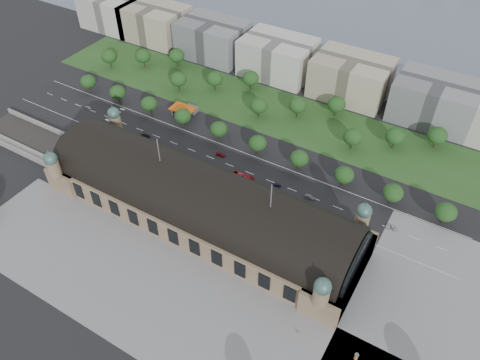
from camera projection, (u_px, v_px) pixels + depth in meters
The scene contains 54 objects.
ground at pixel (201, 217), 215.17m from camera, with size 900.00×900.00×0.00m, color black.
station at pixel (200, 202), 208.19m from camera, with size 150.00×48.40×44.30m.
track_cutting at pixel (32, 143), 254.67m from camera, with size 70.00×24.00×3.10m.
plaza_south at pixel (159, 298), 183.66m from camera, with size 190.00×48.00×0.12m, color gray.
plaza_east at pixel (426, 320), 176.43m from camera, with size 56.00×100.00×0.12m, color gray.
road_slab at pixel (210, 157), 246.66m from camera, with size 260.00×26.00×0.10m, color black.
grass_belt at pixel (268, 109), 279.46m from camera, with size 300.00×45.00×0.10m, color #2A5120.
petrol_station at pixel (188, 109), 274.61m from camera, with size 14.00×13.00×5.05m.
office_0 at pixel (114, 11), 354.84m from camera, with size 45.00×32.00×24.00m, color silver.
office_1 at pixel (155, 23), 339.79m from camera, with size 45.00×32.00×24.00m, color #C4B79A.
office_2 at pixel (213, 39), 320.99m from camera, with size 45.00×32.00×24.00m, color gray.
office_3 at pixel (278, 57), 302.18m from camera, with size 45.00×32.00×24.00m, color silver.
office_4 at pixel (351, 78), 283.38m from camera, with size 45.00×32.00×24.00m, color #C4B79A.
office_5 at pixel (434, 101), 264.58m from camera, with size 45.00×32.00×24.00m, color gray.
tree_row_0 at pixel (88, 82), 288.68m from camera, with size 9.60×9.60×11.52m.
tree_row_1 at pixel (118, 92), 279.66m from camera, with size 9.60×9.60×11.52m.
tree_row_2 at pixel (149, 104), 270.63m from camera, with size 9.60×9.60×11.52m.
tree_row_3 at pixel (183, 116), 261.61m from camera, with size 9.60×9.60×11.52m.
tree_row_4 at pixel (219, 129), 252.58m from camera, with size 9.60×9.60×11.52m.
tree_row_5 at pixel (257, 143), 243.55m from camera, with size 9.60×9.60×11.52m.
tree_row_6 at pixel (299, 158), 234.53m from camera, with size 9.60×9.60×11.52m.
tree_row_7 at pixel (344, 175), 225.50m from camera, with size 9.60×9.60×11.52m.
tree_row_8 at pixel (393, 193), 216.48m from camera, with size 9.60×9.60×11.52m.
tree_row_9 at pixel (446, 212), 207.45m from camera, with size 9.60×9.60×11.52m.
tree_belt_0 at pixel (109, 56), 310.94m from camera, with size 10.40×10.40×12.48m.
tree_belt_1 at pixel (143, 56), 311.37m from camera, with size 10.40×10.40×12.48m.
tree_belt_2 at pixel (177, 56), 311.79m from camera, with size 10.40×10.40×12.48m.
tree_belt_3 at pixel (178, 79), 289.51m from camera, with size 10.40×10.40×12.48m.
tree_belt_4 at pixel (215, 79), 289.93m from camera, with size 10.40×10.40×12.48m.
tree_belt_5 at pixel (251, 78), 290.35m from camera, with size 10.40×10.40×12.48m.
tree_belt_6 at pixel (259, 106), 268.07m from camera, with size 10.40×10.40×12.48m.
tree_belt_7 at pixel (298, 105), 268.49m from camera, with size 10.40×10.40×12.48m.
tree_belt_8 at pixel (337, 105), 268.92m from camera, with size 10.40×10.40×12.48m.
tree_belt_9 at pixel (353, 137), 246.63m from camera, with size 10.40×10.40×12.48m.
tree_belt_10 at pixel (395, 136), 247.06m from camera, with size 10.40×10.40×12.48m.
tree_belt_11 at pixel (437, 135), 247.48m from camera, with size 10.40×10.40×12.48m.
traffic_car_0 at pixel (88, 107), 279.65m from camera, with size 1.82×4.53×1.54m, color silver.
traffic_car_2 at pixel (145, 136), 259.37m from camera, with size 2.57×5.58×1.55m, color black.
traffic_car_3 at pixel (221, 155), 247.12m from camera, with size 2.20×5.41×1.57m, color maroon.
traffic_car_4 at pixel (277, 185), 230.18m from camera, with size 1.70×4.24×1.44m, color #191A46.
traffic_car_5 at pixel (310, 197), 223.76m from camera, with size 1.71×4.91×1.62m, color #5A5C62.
traffic_car_6 at pixel (391, 227), 209.73m from camera, with size 2.32×5.03×1.40m, color silver.
parked_car_0 at pixel (108, 134), 260.58m from camera, with size 1.36×3.90×1.29m, color black.
parked_car_1 at pixel (121, 145), 252.89m from camera, with size 2.53×5.49×1.53m, color maroon.
parked_car_2 at pixel (152, 152), 248.66m from camera, with size 2.13×5.25×1.52m, color #1B204C.
parked_car_3 at pixel (142, 154), 247.62m from camera, with size 1.68×4.17×1.42m, color #525559.
parked_car_4 at pixel (166, 164), 241.57m from camera, with size 1.52×4.35×1.43m, color white.
parked_car_5 at pixel (154, 156), 246.33m from camera, with size 2.49×5.40×1.50m, color #919599.
parked_car_6 at pixel (172, 167), 240.02m from camera, with size 2.09×5.15×1.49m, color black.
bus_west at pixel (242, 177), 232.97m from camera, with size 2.79×11.90×3.32m, color red.
bus_mid at pixel (276, 195), 223.76m from camera, with size 2.77×11.86×3.30m, color white.
bus_east at pixel (261, 192), 224.92m from camera, with size 2.72×11.62×3.24m, color beige.
advertising_column at pixel (356, 357), 164.27m from camera, with size 1.56×1.56×2.96m.
pedestrian_0 at pixel (298, 332), 171.97m from camera, with size 0.76×0.44×1.56m, color gray.
Camera 1 is at (90.42, -116.45, 158.68)m, focal length 35.00 mm.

